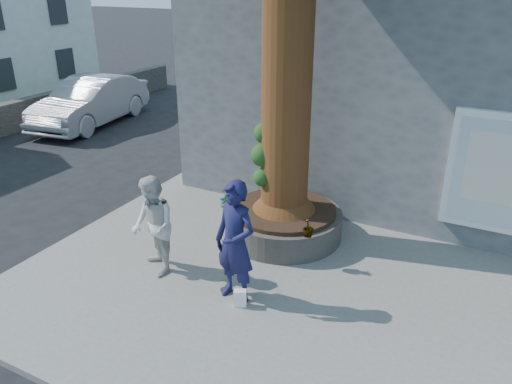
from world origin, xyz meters
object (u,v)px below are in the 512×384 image
at_px(man, 235,243).
at_px(car_silver, 91,101).
at_px(planter, 284,222).
at_px(woman, 153,226).

relative_size(man, car_silver, 0.41).
relative_size(planter, man, 1.13).
distance_m(planter, man, 2.39).
bearing_deg(woman, man, 34.54).
xyz_separation_m(planter, woman, (-1.44, -2.23, 0.59)).
xyz_separation_m(woman, car_silver, (-8.11, 6.82, -0.18)).
height_order(planter, man, man).
bearing_deg(planter, woman, -122.79).
bearing_deg(woman, car_silver, 176.10).
height_order(man, woman, man).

